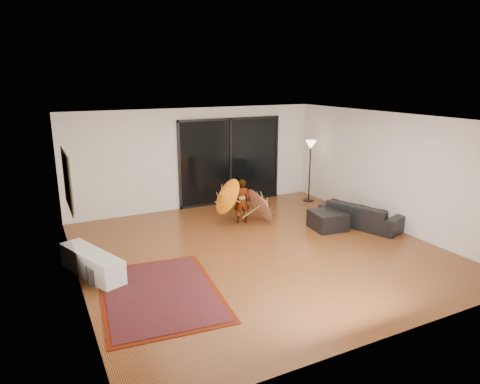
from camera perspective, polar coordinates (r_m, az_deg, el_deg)
floor at (r=8.96m, az=2.47°, el=-7.73°), size 7.00×7.00×0.00m
ceiling at (r=8.30m, az=2.68°, el=9.73°), size 7.00×7.00×0.00m
wall_back at (r=11.64m, az=-5.85°, el=4.48°), size 7.00×0.00×7.00m
wall_front at (r=5.88m, az=19.52°, el=-6.95°), size 7.00×0.00×7.00m
wall_left at (r=7.53m, az=-21.41°, el=-2.33°), size 0.00×7.00×7.00m
wall_right at (r=10.64m, az=19.30°, el=2.71°), size 0.00×7.00×7.00m
sliding_door at (r=12.02m, az=-1.31°, el=4.16°), size 3.06×0.07×2.40m
painting at (r=8.43m, az=-22.04°, el=1.49°), size 0.04×1.28×1.08m
media_console at (r=8.25m, az=-19.15°, el=-8.98°), size 0.95×1.66×0.45m
speaker at (r=7.96m, az=-18.75°, el=-10.44°), size 0.28×0.28×0.30m
persian_rug at (r=7.38m, az=-10.62°, el=-13.14°), size 2.14×2.80×0.02m
sofa at (r=10.69m, az=15.84°, el=-2.85°), size 1.38×2.11×0.57m
ottoman at (r=10.30m, az=11.63°, el=-3.72°), size 0.81×0.81×0.42m
floor_lamp at (r=12.30m, az=9.37°, el=5.08°), size 0.30×0.30×1.75m
child at (r=10.41m, az=0.22°, el=-1.23°), size 0.46×0.37×1.10m
parasol_orange at (r=10.08m, az=-2.44°, el=-0.69°), size 0.60×0.91×0.90m
parasol_white at (r=10.57m, az=3.49°, el=-1.27°), size 0.61×0.96×0.98m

